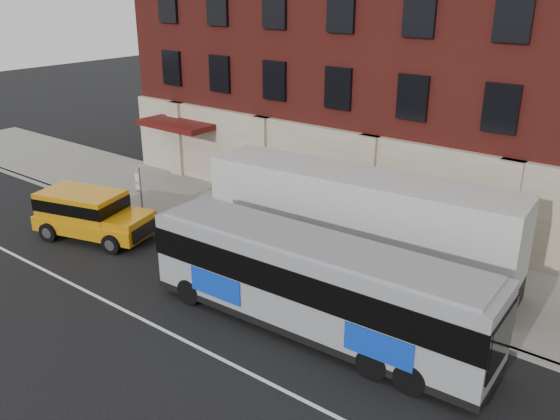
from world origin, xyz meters
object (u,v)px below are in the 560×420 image
Objects in this scene: yellow_suv at (89,212)px; sign_pole at (140,190)px; city_bus at (314,282)px; shipping_container at (357,226)px.

sign_pole is at bearing 86.84° from yellow_suv.
city_bus reaches higher than yellow_suv.
city_bus is at bearing -76.30° from shipping_container.
sign_pole is 10.59m from shipping_container.
yellow_suv is at bearing -158.90° from shipping_container.
sign_pole is at bearing -172.11° from shipping_container.
yellow_suv is (-11.66, 0.11, -0.54)m from city_bus.
sign_pole is 0.46× the size of yellow_suv.
shipping_container reaches higher than sign_pole.
shipping_container is at bearing 7.89° from sign_pole.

